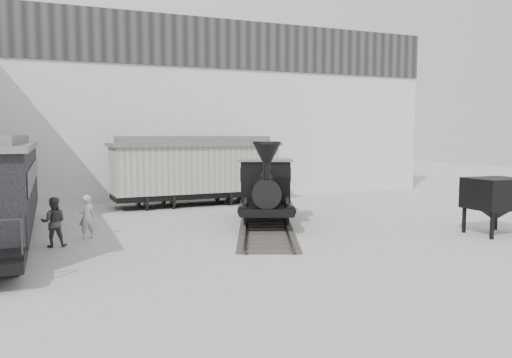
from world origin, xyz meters
name	(u,v)px	position (x,y,z in m)	size (l,w,h in m)	color
ground	(279,245)	(0.00, 0.00, 0.00)	(90.00, 90.00, 0.00)	#9E9E9B
north_wall	(181,109)	(0.00, 14.98, 5.55)	(34.00, 2.51, 11.00)	silver
locomotive	(265,194)	(1.18, 4.11, 1.32)	(5.73, 10.20, 3.57)	#38332D
boxcar	(196,169)	(-0.08, 11.25, 2.02)	(9.56, 3.43, 3.86)	black
visitor_a	(87,217)	(-6.29, 3.73, 0.83)	(0.61, 0.40, 1.67)	beige
visitor_b	(54,222)	(-7.44, 2.68, 0.88)	(0.85, 0.66, 1.75)	#3D3D3E
coal_hopper	(495,198)	(8.68, -1.32, 1.46)	(2.05, 1.68, 2.23)	black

